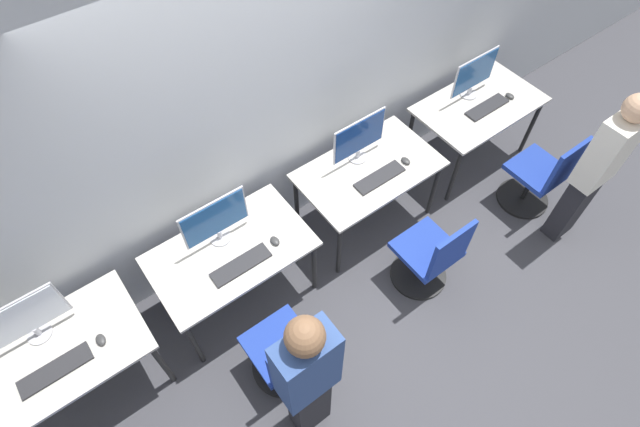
{
  "coord_description": "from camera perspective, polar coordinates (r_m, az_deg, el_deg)",
  "views": [
    {
      "loc": [
        -1.28,
        -1.58,
        3.81
      ],
      "look_at": [
        0.0,
        0.14,
        0.85
      ],
      "focal_mm": 28.0,
      "sensor_mm": 36.0,
      "label": 1
    }
  ],
  "objects": [
    {
      "name": "desk_far_right",
      "position": [
        4.96,
        17.62,
        11.27
      ],
      "size": [
        1.17,
        0.71,
        0.7
      ],
      "color": "#BCB7AD",
      "rests_on": "ground_plane"
    },
    {
      "name": "mouse_far_left",
      "position": [
        3.62,
        -23.78,
        -13.07
      ],
      "size": [
        0.06,
        0.09,
        0.03
      ],
      "color": "#333333",
      "rests_on": "desk_far_left"
    },
    {
      "name": "wall_back",
      "position": [
        3.64,
        -6.64,
        12.17
      ],
      "size": [
        12.0,
        0.05,
        2.8
      ],
      "color": "#B7BCC1",
      "rests_on": "ground_plane"
    },
    {
      "name": "keyboard_far_left",
      "position": [
        3.66,
        -27.98,
        -15.54
      ],
      "size": [
        0.45,
        0.13,
        0.02
      ],
      "color": "#262628",
      "rests_on": "desk_far_left"
    },
    {
      "name": "desk_right",
      "position": [
        4.2,
        5.57,
        4.47
      ],
      "size": [
        1.17,
        0.71,
        0.7
      ],
      "color": "#BCB7AD",
      "rests_on": "ground_plane"
    },
    {
      "name": "office_chair_right",
      "position": [
        4.11,
        12.42,
        -4.98
      ],
      "size": [
        0.48,
        0.48,
        0.9
      ],
      "color": "black",
      "rests_on": "ground_plane"
    },
    {
      "name": "keyboard_far_right",
      "position": [
        4.87,
        18.55,
        11.43
      ],
      "size": [
        0.45,
        0.13,
        0.02
      ],
      "color": "#262628",
      "rests_on": "desk_far_right"
    },
    {
      "name": "desk_far_left",
      "position": [
        3.79,
        -28.03,
        -14.6
      ],
      "size": [
        1.17,
        0.71,
        0.7
      ],
      "color": "#BCB7AD",
      "rests_on": "ground_plane"
    },
    {
      "name": "keyboard_left",
      "position": [
        3.62,
        -9.01,
        -5.82
      ],
      "size": [
        0.45,
        0.13,
        0.02
      ],
      "color": "#262628",
      "rests_on": "desk_left"
    },
    {
      "name": "office_chair_left",
      "position": [
        3.68,
        -4.05,
        -15.78
      ],
      "size": [
        0.48,
        0.48,
        0.9
      ],
      "color": "black",
      "rests_on": "ground_plane"
    },
    {
      "name": "desk_left",
      "position": [
        3.77,
        -10.09,
        -4.78
      ],
      "size": [
        1.17,
        0.71,
        0.7
      ],
      "color": "#BCB7AD",
      "rests_on": "ground_plane"
    },
    {
      "name": "person_left",
      "position": [
        3.08,
        -1.44,
        -18.26
      ],
      "size": [
        0.36,
        0.21,
        1.61
      ],
      "color": "#232328",
      "rests_on": "ground_plane"
    },
    {
      "name": "monitor_far_left",
      "position": [
        3.65,
        -30.79,
        -10.35
      ],
      "size": [
        0.51,
        0.16,
        0.42
      ],
      "color": "#B2B2B7",
      "rests_on": "desk_far_left"
    },
    {
      "name": "mouse_far_right",
      "position": [
        5.05,
        20.88,
        12.44
      ],
      "size": [
        0.06,
        0.09,
        0.03
      ],
      "color": "#333333",
      "rests_on": "desk_far_right"
    },
    {
      "name": "office_chair_far_right",
      "position": [
        4.91,
        23.8,
        3.72
      ],
      "size": [
        0.48,
        0.48,
        0.9
      ],
      "color": "black",
      "rests_on": "ground_plane"
    },
    {
      "name": "mouse_right",
      "position": [
        4.22,
        9.77,
        5.96
      ],
      "size": [
        0.06,
        0.09,
        0.03
      ],
      "color": "#333333",
      "rests_on": "desk_right"
    },
    {
      "name": "monitor_left",
      "position": [
        3.6,
        -11.88,
        -0.75
      ],
      "size": [
        0.51,
        0.16,
        0.42
      ],
      "color": "#B2B2B7",
      "rests_on": "desk_left"
    },
    {
      "name": "monitor_right",
      "position": [
        4.05,
        4.49,
        8.59
      ],
      "size": [
        0.51,
        0.16,
        0.42
      ],
      "color": "#B2B2B7",
      "rests_on": "desk_right"
    },
    {
      "name": "mouse_left",
      "position": [
        3.69,
        -5.19,
        -3.14
      ],
      "size": [
        0.06,
        0.09,
        0.03
      ],
      "color": "#333333",
      "rests_on": "desk_left"
    },
    {
      "name": "keyboard_right",
      "position": [
        4.08,
        6.82,
        4.11
      ],
      "size": [
        0.45,
        0.13,
        0.02
      ],
      "color": "#262628",
      "rests_on": "desk_right"
    },
    {
      "name": "monitor_far_right",
      "position": [
        4.83,
        17.22,
        14.93
      ],
      "size": [
        0.51,
        0.16,
        0.42
      ],
      "color": "#B2B2B7",
      "rests_on": "desk_far_right"
    },
    {
      "name": "ground_plane",
      "position": [
        4.32,
        1.13,
        -7.89
      ],
      "size": [
        20.0,
        20.0,
        0.0
      ],
      "primitive_type": "plane",
      "color": "#3D3D42"
    },
    {
      "name": "person_far_right",
      "position": [
        4.49,
        29.13,
        4.56
      ],
      "size": [
        0.36,
        0.21,
        1.58
      ],
      "color": "#232328",
      "rests_on": "ground_plane"
    }
  ]
}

